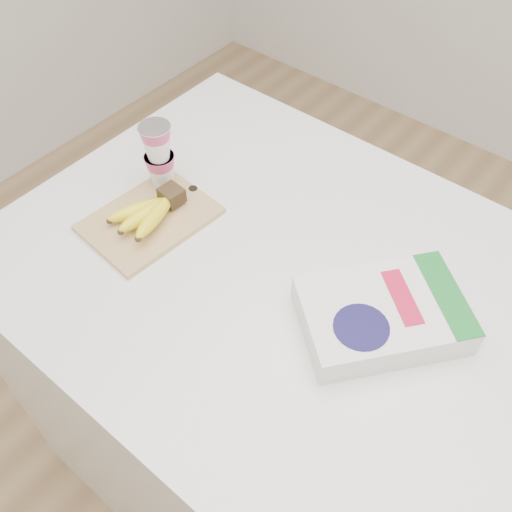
{
  "coord_description": "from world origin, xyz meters",
  "views": [
    {
      "loc": [
        0.33,
        -0.6,
        1.91
      ],
      "look_at": [
        -0.14,
        -0.04,
        1.06
      ],
      "focal_mm": 40.0,
      "sensor_mm": 36.0,
      "label": 1
    }
  ],
  "objects_px": {
    "cutting_board": "(150,219)",
    "yogurt_stack": "(159,154)",
    "bananas": "(150,211)",
    "cereal_box": "(382,315)",
    "table": "(305,409)"
  },
  "relations": [
    {
      "from": "yogurt_stack",
      "to": "bananas",
      "type": "bearing_deg",
      "value": -58.19
    },
    {
      "from": "cutting_board",
      "to": "bananas",
      "type": "height_order",
      "value": "bananas"
    },
    {
      "from": "table",
      "to": "yogurt_stack",
      "type": "height_order",
      "value": "yogurt_stack"
    },
    {
      "from": "bananas",
      "to": "yogurt_stack",
      "type": "height_order",
      "value": "yogurt_stack"
    },
    {
      "from": "table",
      "to": "bananas",
      "type": "height_order",
      "value": "bananas"
    },
    {
      "from": "cereal_box",
      "to": "cutting_board",
      "type": "bearing_deg",
      "value": -132.22
    },
    {
      "from": "table",
      "to": "cereal_box",
      "type": "relative_size",
      "value": 3.89
    },
    {
      "from": "cutting_board",
      "to": "bananas",
      "type": "xyz_separation_m",
      "value": [
        0.01,
        -0.0,
        0.03
      ]
    },
    {
      "from": "bananas",
      "to": "cereal_box",
      "type": "relative_size",
      "value": 0.5
    },
    {
      "from": "table",
      "to": "cutting_board",
      "type": "bearing_deg",
      "value": -168.94
    },
    {
      "from": "table",
      "to": "yogurt_stack",
      "type": "xyz_separation_m",
      "value": [
        -0.45,
        0.01,
        0.61
      ]
    },
    {
      "from": "cutting_board",
      "to": "yogurt_stack",
      "type": "distance_m",
      "value": 0.14
    },
    {
      "from": "table",
      "to": "bananas",
      "type": "distance_m",
      "value": 0.68
    },
    {
      "from": "bananas",
      "to": "cutting_board",
      "type": "bearing_deg",
      "value": 175.73
    },
    {
      "from": "yogurt_stack",
      "to": "cereal_box",
      "type": "height_order",
      "value": "yogurt_stack"
    }
  ]
}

